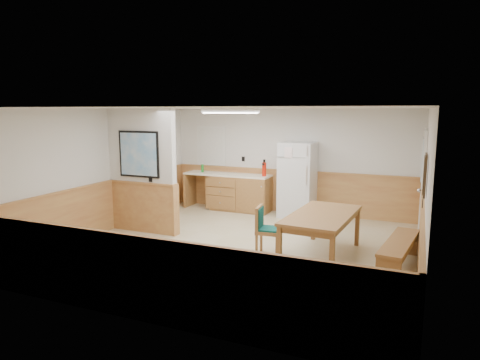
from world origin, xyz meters
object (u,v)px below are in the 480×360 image
at_px(soap_bottle, 202,168).
at_px(dining_table, 322,219).
at_px(dining_chair, 264,227).
at_px(refrigerator, 297,180).
at_px(dining_bench, 399,247).
at_px(fire_extinguisher, 264,169).

bearing_deg(soap_bottle, dining_table, -35.50).
height_order(dining_chair, soap_bottle, soap_bottle).
relative_size(refrigerator, soap_bottle, 8.62).
xyz_separation_m(dining_chair, soap_bottle, (-2.70, 2.86, 0.51)).
bearing_deg(dining_chair, refrigerator, 87.19).
relative_size(refrigerator, dining_chair, 2.05).
xyz_separation_m(dining_table, soap_bottle, (-3.63, 2.59, 0.34)).
bearing_deg(dining_chair, dining_table, 9.62).
bearing_deg(refrigerator, soap_bottle, -178.81).
height_order(dining_table, dining_chair, dining_chair).
bearing_deg(dining_bench, dining_table, -175.37).
bearing_deg(soap_bottle, fire_extinguisher, -0.49).
bearing_deg(refrigerator, dining_table, -64.24).
bearing_deg(fire_extinguisher, dining_chair, -80.17).
relative_size(dining_table, dining_chair, 2.30).
distance_m(dining_chair, fire_extinguisher, 3.08).
xyz_separation_m(refrigerator, fire_extinguisher, (-0.83, 0.02, 0.21)).
distance_m(dining_table, fire_extinguisher, 3.26).
relative_size(dining_bench, soap_bottle, 8.44).
xyz_separation_m(refrigerator, dining_bench, (2.37, -2.62, -0.52)).
height_order(fire_extinguisher, soap_bottle, fire_extinguisher).
height_order(dining_bench, fire_extinguisher, fire_extinguisher).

